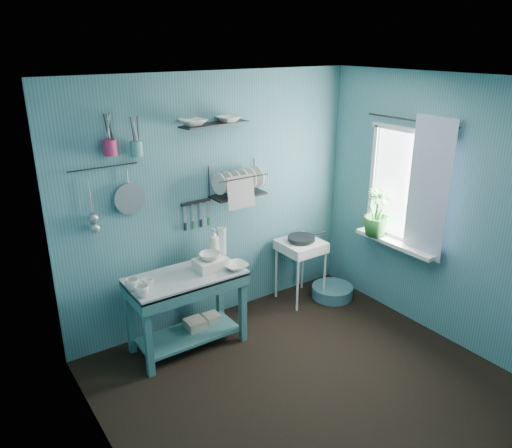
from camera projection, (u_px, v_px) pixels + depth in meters
floor at (308, 386)px, 4.23m from camera, size 3.20×3.20×0.00m
ceiling at (321, 81)px, 3.36m from camera, size 3.20×3.20×0.00m
wall_back at (215, 202)px, 4.95m from camera, size 3.20×0.00×3.20m
wall_front at (500, 345)px, 2.63m from camera, size 3.20×0.00×3.20m
wall_left at (107, 312)px, 2.94m from camera, size 0.00×3.00×3.00m
wall_right at (445, 212)px, 4.64m from camera, size 0.00×3.00×3.00m
work_counter at (187, 311)px, 4.66m from camera, size 1.07×0.56×0.75m
mug_left at (142, 291)px, 4.14m from camera, size 0.12×0.12×0.10m
mug_mid at (148, 284)px, 4.27m from camera, size 0.14×0.14×0.09m
mug_right at (132, 285)px, 4.25m from camera, size 0.17×0.17×0.10m
wash_tub at (210, 264)px, 4.63m from camera, size 0.28×0.22×0.10m
tub_bowl at (210, 256)px, 4.61m from camera, size 0.19×0.19×0.06m
soap_bottle at (214, 243)px, 4.86m from camera, size 0.11×0.12×0.30m
water_bottle at (222, 241)px, 4.93m from camera, size 0.09×0.09×0.28m
counter_bowl at (236, 266)px, 4.65m from camera, size 0.22×0.22×0.05m
hotplate_stand at (300, 271)px, 5.53m from camera, size 0.48×0.48×0.70m
frying_pan at (301, 238)px, 5.40m from camera, size 0.30×0.30×0.03m
knife_strip at (196, 202)px, 4.79m from camera, size 0.32×0.03×0.03m
dish_rack at (238, 180)px, 4.88m from camera, size 0.56×0.27×0.32m
upper_shelf at (215, 124)px, 4.59m from camera, size 0.72×0.28×0.01m
shelf_bowl_left at (193, 127)px, 4.47m from camera, size 0.25×0.25×0.06m
shelf_bowl_right at (229, 126)px, 4.67m from camera, size 0.24×0.24×0.05m
utensil_cup_magenta at (110, 147)px, 4.11m from camera, size 0.11×0.11×0.13m
utensil_cup_teal at (136, 149)px, 4.24m from camera, size 0.11×0.11×0.13m
colander at (130, 198)px, 4.37m from camera, size 0.28×0.03×0.28m
ladle_outer at (90, 198)px, 4.18m from camera, size 0.01×0.01×0.30m
ladle_inner at (92, 208)px, 4.21m from camera, size 0.01×0.01×0.30m
hook_rail at (103, 167)px, 4.18m from camera, size 0.60×0.01×0.01m
window_glass at (407, 186)px, 4.93m from camera, size 0.00×1.10×1.10m
windowsill at (395, 243)px, 5.09m from camera, size 0.16×0.95×0.04m
curtain at (428, 189)px, 4.64m from camera, size 0.00×1.35×1.35m
curtain_rod at (411, 120)px, 4.68m from camera, size 0.02×1.05×0.02m
potted_plant at (377, 213)px, 5.15m from camera, size 0.33×0.33×0.50m
storage_tin_large at (195, 330)px, 4.85m from camera, size 0.18×0.18×0.22m
storage_tin_small at (212, 323)px, 4.98m from camera, size 0.15×0.15×0.20m
floor_basin at (332, 291)px, 5.68m from camera, size 0.46×0.46×0.13m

